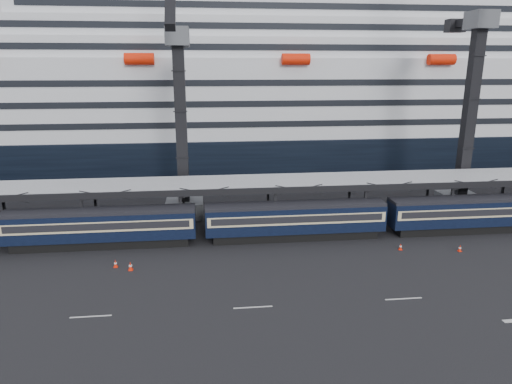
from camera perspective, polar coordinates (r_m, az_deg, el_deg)
ground at (r=42.88m, az=18.26°, el=-9.87°), size 260.00×260.00×0.00m
train at (r=49.27m, az=8.77°, el=-3.18°), size 133.05×3.00×4.05m
canopy at (r=53.45m, az=12.63°, el=1.49°), size 130.00×6.25×5.53m
cruise_ship at (r=82.80m, az=4.99°, el=11.58°), size 214.09×28.84×34.00m
crane_dark_near at (r=54.02m, az=-9.39°, el=9.00°), size 4.50×17.75×35.08m
crane_dark_mid at (r=61.87m, az=25.45°, el=9.86°), size 4.50×18.24×39.64m
traffic_cone_b at (r=43.11m, az=-15.42°, el=-8.90°), size 0.42×0.42×0.83m
traffic_cone_c at (r=44.11m, az=-17.16°, el=-8.53°), size 0.37×0.37×0.74m
traffic_cone_d at (r=48.22m, az=17.62°, el=-6.52°), size 0.35×0.35×0.69m
traffic_cone_e at (r=49.95m, az=24.13°, el=-6.41°), size 0.35×0.35×0.69m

